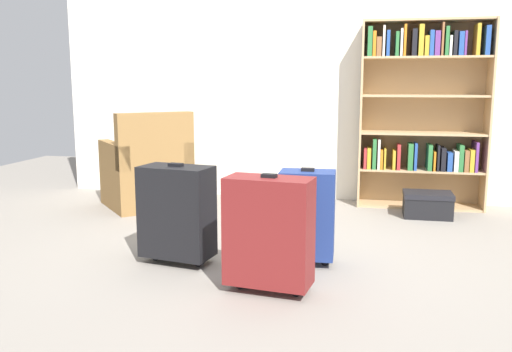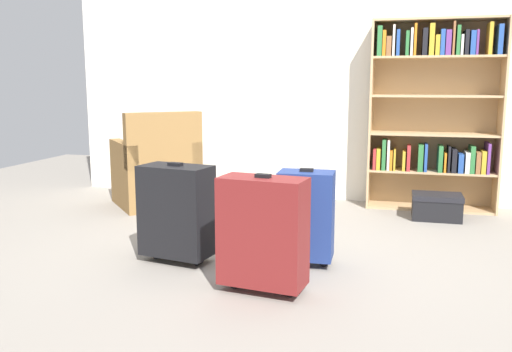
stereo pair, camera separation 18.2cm
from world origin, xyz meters
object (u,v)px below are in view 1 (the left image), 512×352
(bookshelf, at_px, (423,108))
(armchair, at_px, (147,173))
(suitcase_black, at_px, (177,212))
(suitcase_dark_red, at_px, (269,231))
(suitcase_navy_blue, at_px, (307,214))
(storage_box, at_px, (428,204))
(mug, at_px, (200,203))

(bookshelf, relative_size, armchair, 1.74)
(suitcase_black, bearing_deg, armchair, 119.09)
(suitcase_dark_red, bearing_deg, suitcase_navy_blue, 73.58)
(storage_box, height_order, suitcase_navy_blue, suitcase_navy_blue)
(bookshelf, distance_m, storage_box, 0.92)
(storage_box, relative_size, suitcase_black, 0.63)
(suitcase_black, relative_size, suitcase_dark_red, 0.98)
(storage_box, distance_m, suitcase_dark_red, 2.25)
(bookshelf, bearing_deg, mug, -165.53)
(suitcase_navy_blue, relative_size, suitcase_black, 0.96)
(armchair, relative_size, suitcase_dark_red, 1.47)
(bookshelf, bearing_deg, armchair, -168.12)
(mug, relative_size, suitcase_black, 0.18)
(bookshelf, xyz_separation_m, suitcase_navy_blue, (-0.85, -1.88, -0.60))
(storage_box, bearing_deg, suitcase_black, -136.84)
(storage_box, xyz_separation_m, suitcase_black, (-1.72, -1.61, 0.23))
(bookshelf, distance_m, mug, 2.25)
(mug, height_order, storage_box, storage_box)
(storage_box, bearing_deg, armchair, -177.60)
(bookshelf, height_order, mug, bookshelf)
(suitcase_navy_blue, bearing_deg, armchair, 140.76)
(mug, bearing_deg, storage_box, 2.69)
(armchair, distance_m, storage_box, 2.56)
(mug, distance_m, suitcase_black, 1.58)
(suitcase_black, bearing_deg, storage_box, 43.16)
(storage_box, distance_m, suitcase_black, 2.37)
(bookshelf, relative_size, storage_box, 4.15)
(mug, distance_m, suitcase_navy_blue, 1.81)
(suitcase_black, bearing_deg, mug, 102.30)
(armchair, height_order, suitcase_black, armchair)
(armchair, bearing_deg, bookshelf, 11.88)
(storage_box, height_order, suitcase_black, suitcase_black)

